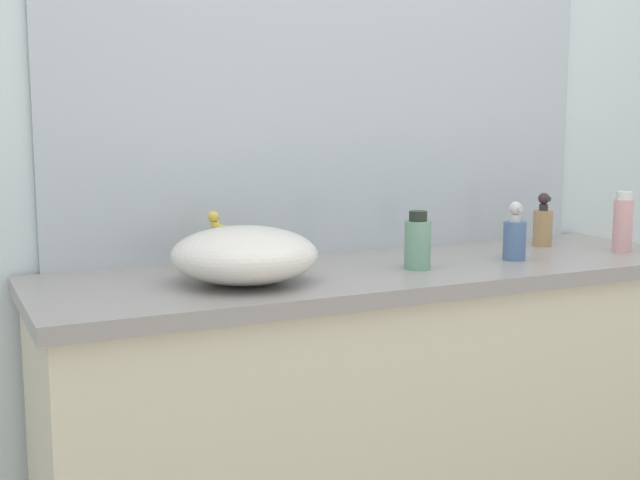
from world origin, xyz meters
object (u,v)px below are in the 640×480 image
object	(u,v)px
perfume_bottle	(623,223)
soap_dispenser	(515,236)
lotion_bottle	(543,224)
spray_can	(418,242)
sink_basin	(245,255)

from	to	relation	value
perfume_bottle	soap_dispenser	bearing A→B (deg)	176.51
perfume_bottle	lotion_bottle	bearing A→B (deg)	124.94
lotion_bottle	spray_can	size ratio (longest dim) A/B	1.09
sink_basin	lotion_bottle	world-z (taller)	lotion_bottle
sink_basin	soap_dispenser	distance (m)	0.73
sink_basin	spray_can	size ratio (longest dim) A/B	2.37
perfume_bottle	spray_can	size ratio (longest dim) A/B	1.17
spray_can	soap_dispenser	bearing A→B (deg)	0.38
spray_can	lotion_bottle	bearing A→B (deg)	16.75
soap_dispenser	spray_can	xyz separation A→B (m)	(-0.30, -0.00, 0.00)
soap_dispenser	lotion_bottle	distance (m)	0.28
soap_dispenser	spray_can	world-z (taller)	soap_dispenser
perfume_bottle	spray_can	xyz separation A→B (m)	(-0.65, 0.02, -0.01)
sink_basin	perfume_bottle	world-z (taller)	perfume_bottle
soap_dispenser	sink_basin	bearing A→B (deg)	178.52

